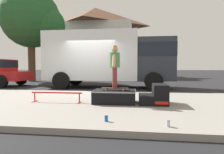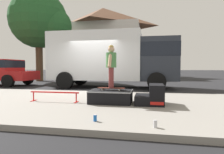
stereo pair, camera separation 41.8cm
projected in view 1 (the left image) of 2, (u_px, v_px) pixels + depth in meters
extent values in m
plane|color=black|center=(85.00, 92.00, 8.84)|extent=(140.00, 140.00, 0.00)
cube|color=gray|center=(59.00, 103.00, 5.86)|extent=(50.00, 5.00, 0.12)
cube|color=black|center=(115.00, 96.00, 5.59)|extent=(1.18, 0.82, 0.36)
cube|color=gray|center=(115.00, 91.00, 5.58)|extent=(1.20, 0.84, 0.03)
cube|color=black|center=(146.00, 99.00, 5.48)|extent=(0.39, 0.84, 0.25)
cube|color=black|center=(160.00, 94.00, 5.42)|extent=(0.39, 0.84, 0.55)
cube|color=red|center=(162.00, 103.00, 5.01)|extent=(0.34, 0.01, 0.08)
cylinder|color=red|center=(57.00, 93.00, 5.67)|extent=(1.53, 0.04, 0.04)
cylinder|color=red|center=(35.00, 97.00, 5.77)|extent=(0.04, 0.04, 0.28)
cube|color=red|center=(35.00, 101.00, 5.77)|extent=(0.06, 0.28, 0.01)
cylinder|color=red|center=(79.00, 98.00, 5.59)|extent=(0.04, 0.04, 0.28)
cube|color=red|center=(79.00, 102.00, 5.60)|extent=(0.06, 0.28, 0.01)
cube|color=#4C1E14|center=(115.00, 88.00, 5.62)|extent=(0.78, 0.21, 0.02)
cylinder|color=silver|center=(124.00, 89.00, 5.67)|extent=(0.05, 0.03, 0.05)
cylinder|color=silver|center=(123.00, 90.00, 5.49)|extent=(0.05, 0.03, 0.05)
cylinder|color=silver|center=(107.00, 89.00, 5.74)|extent=(0.05, 0.03, 0.05)
cylinder|color=silver|center=(106.00, 89.00, 5.56)|extent=(0.05, 0.03, 0.05)
cylinder|color=brown|center=(115.00, 78.00, 5.67)|extent=(0.12, 0.12, 0.59)
cylinder|color=brown|center=(114.00, 78.00, 5.53)|extent=(0.12, 0.12, 0.59)
cylinder|color=#4C8C4C|center=(115.00, 60.00, 5.57)|extent=(0.30, 0.30, 0.43)
cylinder|color=tan|center=(115.00, 61.00, 5.76)|extent=(0.09, 0.26, 0.40)
cylinder|color=tan|center=(114.00, 60.00, 5.39)|extent=(0.09, 0.26, 0.40)
sphere|color=tan|center=(115.00, 49.00, 5.56)|extent=(0.19, 0.19, 0.19)
sphere|color=tan|center=(115.00, 48.00, 5.56)|extent=(0.15, 0.15, 0.15)
cylinder|color=#1959B2|center=(106.00, 118.00, 3.66)|extent=(0.07, 0.07, 0.12)
cylinder|color=silver|center=(106.00, 115.00, 3.66)|extent=(0.06, 0.06, 0.00)
cylinder|color=silver|center=(168.00, 123.00, 3.34)|extent=(0.07, 0.07, 0.12)
cylinder|color=silver|center=(168.00, 120.00, 3.34)|extent=(0.06, 0.06, 0.00)
cube|color=white|center=(93.00, 56.00, 10.95)|extent=(5.00, 2.35, 2.60)
cube|color=#282D38|center=(155.00, 60.00, 10.52)|extent=(1.90, 2.16, 2.20)
cube|color=black|center=(155.00, 51.00, 10.49)|extent=(1.92, 2.19, 0.70)
cylinder|color=black|center=(150.00, 79.00, 11.76)|extent=(0.90, 0.28, 0.90)
cylinder|color=black|center=(154.00, 81.00, 9.43)|extent=(0.90, 0.28, 0.90)
cylinder|color=black|center=(76.00, 78.00, 12.36)|extent=(0.90, 0.28, 0.90)
cylinder|color=black|center=(61.00, 81.00, 10.03)|extent=(0.90, 0.28, 0.90)
cube|color=red|center=(17.00, 76.00, 11.52)|extent=(1.10, 1.85, 0.55)
cylinder|color=black|center=(21.00, 79.00, 12.50)|extent=(0.72, 0.24, 0.72)
cylinder|color=black|center=(1.00, 81.00, 10.67)|extent=(0.72, 0.24, 0.72)
cylinder|color=brown|center=(32.00, 60.00, 15.61)|extent=(0.56, 0.56, 3.52)
sphere|color=#235628|center=(31.00, 19.00, 15.45)|extent=(4.60, 4.60, 4.60)
sphere|color=#235628|center=(46.00, 25.00, 15.32)|extent=(2.99, 2.99, 2.99)
cube|color=silver|center=(95.00, 52.00, 23.93)|extent=(9.00, 7.50, 6.00)
cube|color=#B2ADA3|center=(87.00, 65.00, 20.05)|extent=(9.00, 0.50, 2.80)
pyramid|color=brown|center=(95.00, 18.00, 23.71)|extent=(9.54, 7.95, 2.40)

